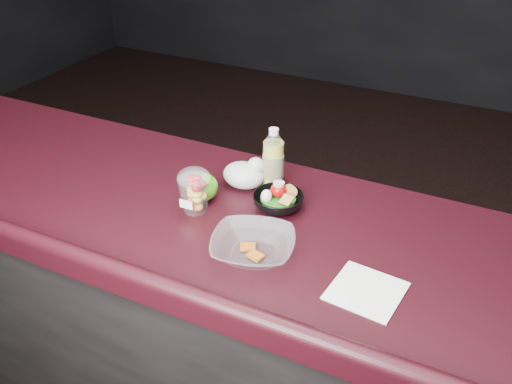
% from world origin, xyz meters
% --- Properties ---
extents(counter, '(4.06, 0.71, 1.02)m').
position_xyz_m(counter, '(0.00, 0.30, 0.51)').
color(counter, black).
rests_on(counter, ground).
extents(lemonade_bottle, '(0.06, 0.06, 0.19)m').
position_xyz_m(lemonade_bottle, '(0.02, 0.49, 1.10)').
color(lemonade_bottle, gold).
rests_on(lemonade_bottle, counter).
extents(fruit_cup, '(0.09, 0.09, 0.13)m').
position_xyz_m(fruit_cup, '(-0.13, 0.28, 1.09)').
color(fruit_cup, white).
rests_on(fruit_cup, counter).
extents(green_apple, '(0.09, 0.09, 0.09)m').
position_xyz_m(green_apple, '(-0.14, 0.34, 1.06)').
color(green_apple, '#3D7F0E').
rests_on(green_apple, counter).
extents(plastic_bag, '(0.13, 0.11, 0.09)m').
position_xyz_m(plastic_bag, '(-0.06, 0.46, 1.06)').
color(plastic_bag, silver).
rests_on(plastic_bag, counter).
extents(snack_bowl, '(0.16, 0.16, 0.08)m').
position_xyz_m(snack_bowl, '(0.08, 0.39, 1.05)').
color(snack_bowl, black).
rests_on(snack_bowl, counter).
extents(takeout_bowl, '(0.26, 0.26, 0.05)m').
position_xyz_m(takeout_bowl, '(0.11, 0.17, 1.05)').
color(takeout_bowl, silver).
rests_on(takeout_bowl, counter).
extents(paper_napkin, '(0.18, 0.18, 0.00)m').
position_xyz_m(paper_napkin, '(0.41, 0.16, 1.02)').
color(paper_napkin, white).
rests_on(paper_napkin, counter).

